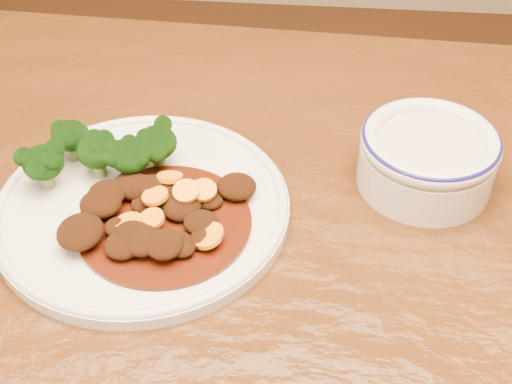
{
  "coord_description": "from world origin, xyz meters",
  "views": [
    {
      "loc": [
        -0.01,
        -0.4,
        1.22
      ],
      "look_at": [
        -0.06,
        0.1,
        0.77
      ],
      "focal_mm": 50.0,
      "sensor_mm": 36.0,
      "label": 1
    }
  ],
  "objects": [
    {
      "name": "dining_table",
      "position": [
        0.0,
        0.0,
        0.67
      ],
      "size": [
        1.54,
        0.97,
        0.75
      ],
      "rotation": [
        0.0,
        0.0,
        -0.05
      ],
      "color": "#4D260D",
      "rests_on": "ground"
    },
    {
      "name": "dinner_plate",
      "position": [
        -0.17,
        0.09,
        0.76
      ],
      "size": [
        0.28,
        0.28,
        0.02
      ],
      "rotation": [
        0.0,
        0.0,
        0.22
      ],
      "color": "white",
      "rests_on": "dining_table"
    },
    {
      "name": "broccoli_florets",
      "position": [
        -0.21,
        0.13,
        0.79
      ],
      "size": [
        0.14,
        0.08,
        0.05
      ],
      "color": "olive",
      "rests_on": "dinner_plate"
    },
    {
      "name": "mince_stew",
      "position": [
        -0.15,
        0.06,
        0.77
      ],
      "size": [
        0.17,
        0.16,
        0.03
      ],
      "color": "#441407",
      "rests_on": "dinner_plate"
    },
    {
      "name": "dip_bowl",
      "position": [
        0.1,
        0.16,
        0.78
      ],
      "size": [
        0.13,
        0.13,
        0.06
      ],
      "rotation": [
        0.0,
        0.0,
        0.13
      ],
      "color": "silver",
      "rests_on": "dining_table"
    }
  ]
}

